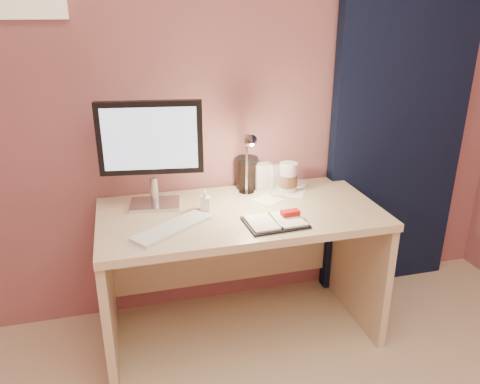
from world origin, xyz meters
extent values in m
plane|color=#9A5961|center=(0.00, 1.75, 1.25)|extent=(3.50, 0.00, 3.50)
cube|color=black|center=(1.05, 1.69, 1.10)|extent=(0.85, 0.08, 2.20)
cube|color=#C4A98A|center=(0.00, 1.38, 0.71)|extent=(1.40, 0.70, 0.04)
cube|color=#C4A98A|center=(-0.68, 1.38, 0.34)|extent=(0.04, 0.66, 0.69)
cube|color=#C4A98A|center=(0.68, 1.38, 0.34)|extent=(0.04, 0.66, 0.69)
cube|color=#C4A98A|center=(0.00, 1.71, 0.40)|extent=(1.32, 0.03, 0.55)
cube|color=silver|center=(-0.41, 1.55, 0.74)|extent=(0.27, 0.21, 0.02)
cylinder|color=silver|center=(-0.41, 1.55, 0.81)|extent=(0.04, 0.04, 0.13)
cube|color=black|center=(-0.41, 1.55, 1.09)|extent=(0.51, 0.11, 0.36)
cube|color=#A5BEE1|center=(-0.40, 1.52, 1.09)|extent=(0.45, 0.07, 0.30)
cube|color=white|center=(-0.36, 1.25, 0.74)|extent=(0.40, 0.33, 0.02)
cube|color=black|center=(0.12, 1.19, 0.74)|extent=(0.29, 0.22, 0.01)
cube|color=white|center=(0.05, 1.19, 0.74)|extent=(0.13, 0.19, 0.01)
cube|color=white|center=(0.19, 1.20, 0.74)|extent=(0.13, 0.19, 0.01)
cube|color=red|center=(0.20, 1.22, 0.76)|extent=(0.09, 0.05, 0.02)
cube|color=white|center=(0.33, 1.57, 0.73)|extent=(0.23, 0.23, 0.00)
cube|color=white|center=(0.17, 1.48, 0.73)|extent=(0.18, 0.18, 0.00)
cylinder|color=silver|center=(0.32, 1.57, 0.80)|extent=(0.09, 0.09, 0.15)
cylinder|color=brown|center=(0.32, 1.57, 0.79)|extent=(0.10, 0.10, 0.06)
cylinder|color=silver|center=(0.32, 1.57, 0.89)|extent=(0.10, 0.10, 0.01)
cylinder|color=white|center=(0.25, 1.53, 0.81)|extent=(0.09, 0.09, 0.16)
imported|color=white|center=(0.39, 1.60, 0.75)|extent=(0.12, 0.12, 0.03)
imported|color=silver|center=(-0.17, 1.43, 0.78)|extent=(0.06, 0.06, 0.11)
cylinder|color=black|center=(0.11, 1.67, 0.81)|extent=(0.11, 0.11, 0.16)
cube|color=silver|center=(0.20, 1.65, 0.80)|extent=(0.10, 0.08, 0.14)
cylinder|color=silver|center=(0.09, 1.58, 0.74)|extent=(0.09, 0.09, 0.01)
cylinder|color=silver|center=(0.09, 1.58, 0.91)|extent=(0.01, 0.01, 0.32)
cone|color=silver|center=(0.10, 1.43, 1.06)|extent=(0.07, 0.06, 0.07)
camera|label=1|loc=(-0.55, -0.69, 1.67)|focal=35.00mm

